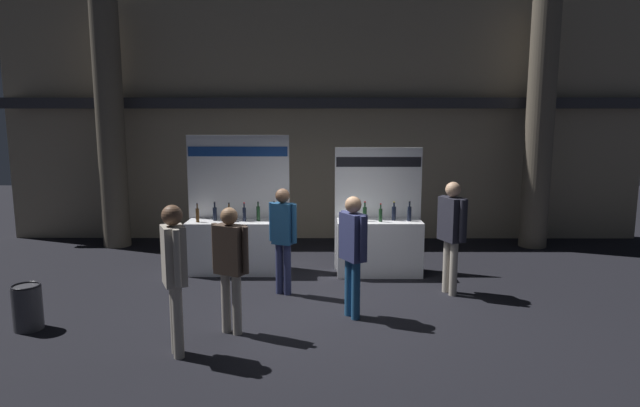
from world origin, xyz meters
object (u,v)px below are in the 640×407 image
Objects in this scene: visitor_1 at (452,226)px; visitor_5 at (174,267)px; exhibitor_booth_1 at (379,242)px; visitor_4 at (283,233)px; trash_bin at (27,307)px; exhibitor_booth_0 at (238,240)px; visitor_0 at (230,259)px; visitor_2 at (353,246)px.

visitor_1 is 1.00× the size of visitor_5.
exhibitor_booth_1 is at bearing -63.82° from visitor_5.
trash_bin is at bearing -131.15° from visitor_4.
exhibitor_booth_0 is 4.04× the size of trash_bin.
visitor_5 is (-1.10, -2.28, 0.09)m from visitor_4.
visitor_1 is at bearing -127.05° from visitor_0.
exhibitor_booth_0 reaches higher than visitor_0.
exhibitor_booth_0 is 1.46× the size of visitor_4.
visitor_4 reaches higher than visitor_0.
visitor_5 is (-3.80, -2.31, -0.02)m from visitor_1.
visitor_4 is (0.57, 1.60, 0.00)m from visitor_0.
visitor_5 is (-2.16, -1.26, 0.05)m from visitor_2.
visitor_2 is at bearing -78.43° from visitor_1.
visitor_5 is (-0.54, -0.68, 0.09)m from visitor_0.
visitor_4 is 2.54m from visitor_5.
visitor_0 is 1.72m from visitor_2.
visitor_1 is at bearing -47.60° from exhibitor_booth_1.
exhibitor_booth_1 is 2.31m from visitor_2.
exhibitor_booth_1 is at bearing 59.73° from visitor_4.
visitor_2 is 0.95× the size of visitor_5.
trash_bin is at bearing 45.42° from visitor_5.
visitor_0 is 0.98× the size of visitor_4.
exhibitor_booth_0 is at bearing 177.65° from exhibitor_booth_1.
exhibitor_booth_0 is 1.37× the size of visitor_1.
exhibitor_booth_0 is 3.67m from trash_bin.
exhibitor_booth_0 is 2.59m from exhibitor_booth_1.
exhibitor_booth_1 reaches higher than visitor_4.
exhibitor_booth_1 is 1.31× the size of visitor_2.
trash_bin is 0.36× the size of visitor_4.
visitor_0 is at bearing -128.85° from exhibitor_booth_1.
trash_bin is 0.34× the size of visitor_1.
exhibitor_booth_0 is at bearing 48.97° from trash_bin.
visitor_2 is at bearing -84.88° from visitor_5.
visitor_4 is 0.94× the size of visitor_5.
exhibitor_booth_0 is 3.07m from visitor_2.
visitor_0 is 0.92× the size of visitor_1.
visitor_2 is (4.39, 0.47, 0.74)m from trash_bin.
visitor_1 is at bearing 14.13° from trash_bin.
exhibitor_booth_1 is 1.33× the size of visitor_4.
visitor_2 is 1.01× the size of visitor_4.
trash_bin is 6.27m from visitor_1.
visitor_1 is 1.04× the size of visitor_2.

